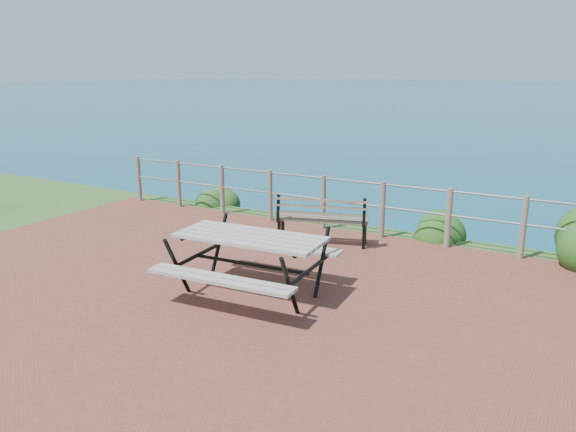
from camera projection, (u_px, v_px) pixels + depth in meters
name	position (u px, v px, depth m)	size (l,w,h in m)	color
ground	(214.00, 288.00, 7.65)	(10.00, 7.00, 0.12)	brown
safety_railing	(323.00, 199.00, 10.32)	(9.40, 0.10, 1.00)	#6B5B4C
picnic_table	(250.00, 258.00, 7.27)	(1.97, 1.66, 0.81)	gray
park_bench	(322.00, 212.00, 9.40)	(1.58, 0.84, 0.87)	brown
shrub_lip_west	(215.00, 202.00, 12.59)	(0.73, 0.73, 0.46)	#244F1D
shrub_lip_east	(446.00, 236.00, 10.03)	(0.87, 0.87, 0.65)	#224916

